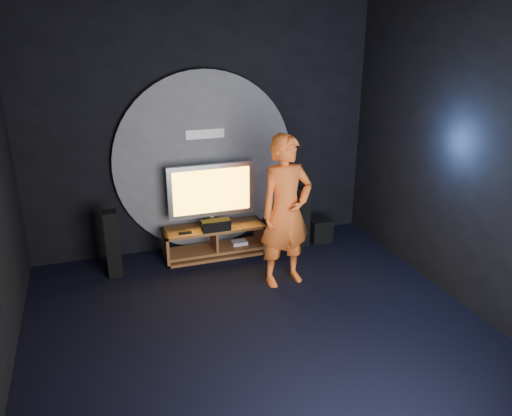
{
  "coord_description": "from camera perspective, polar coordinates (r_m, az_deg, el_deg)",
  "views": [
    {
      "loc": [
        -1.54,
        -4.37,
        3.18
      ],
      "look_at": [
        0.3,
        1.05,
        1.05
      ],
      "focal_mm": 35.0,
      "sensor_mm": 36.0,
      "label": 1
    }
  ],
  "objects": [
    {
      "name": "back_wall",
      "position": [
        7.18,
        -6.07,
        8.83
      ],
      "size": [
        5.0,
        0.04,
        3.5
      ],
      "primitive_type": "cube",
      "color": "black",
      "rests_on": "ground"
    },
    {
      "name": "right_wall",
      "position": [
        6.12,
        23.4,
        5.21
      ],
      "size": [
        0.04,
        5.0,
        3.5
      ],
      "primitive_type": "cube",
      "color": "black",
      "rests_on": "ground"
    },
    {
      "name": "remote",
      "position": [
        6.95,
        -8.11,
        -2.83
      ],
      "size": [
        0.18,
        0.05,
        0.02
      ],
      "primitive_type": "cube",
      "color": "black",
      "rests_on": "media_console"
    },
    {
      "name": "front_wall",
      "position": [
        2.81,
        18.06,
        -11.35
      ],
      "size": [
        5.0,
        0.04,
        3.5
      ],
      "primitive_type": "cube",
      "color": "black",
      "rests_on": "ground"
    },
    {
      "name": "floor",
      "position": [
        5.62,
        0.54,
        -14.06
      ],
      "size": [
        5.0,
        5.0,
        0.0
      ],
      "primitive_type": "plane",
      "color": "black",
      "rests_on": "ground"
    },
    {
      "name": "subwoofer",
      "position": [
        7.78,
        7.27,
        -2.47
      ],
      "size": [
        0.32,
        0.32,
        0.35
      ],
      "primitive_type": "cube",
      "color": "black",
      "rests_on": "ground"
    },
    {
      "name": "tower_speaker_left",
      "position": [
        6.83,
        -16.08,
        -3.96
      ],
      "size": [
        0.18,
        0.2,
        0.91
      ],
      "primitive_type": "cube",
      "color": "black",
      "rests_on": "ground"
    },
    {
      "name": "player",
      "position": [
        6.21,
        3.45,
        -0.4
      ],
      "size": [
        0.77,
        0.57,
        1.95
      ],
      "primitive_type": "imported",
      "rotation": [
        0.0,
        0.0,
        0.15
      ],
      "color": "orange",
      "rests_on": "ground"
    },
    {
      "name": "center_speaker",
      "position": [
        6.98,
        -4.6,
        -1.99
      ],
      "size": [
        0.4,
        0.15,
        0.15
      ],
      "primitive_type": "cube",
      "color": "black",
      "rests_on": "media_console"
    },
    {
      "name": "wall_disc_panel",
      "position": [
        7.23,
        -5.84,
        5.26
      ],
      "size": [
        2.6,
        0.11,
        2.6
      ],
      "color": "#515156",
      "rests_on": "ground"
    },
    {
      "name": "tower_speaker_right",
      "position": [
        7.49,
        5.3,
        -1.0
      ],
      "size": [
        0.18,
        0.2,
        0.91
      ],
      "primitive_type": "cube",
      "color": "black",
      "rests_on": "ground"
    },
    {
      "name": "media_console",
      "position": [
        7.25,
        -4.76,
        -3.98
      ],
      "size": [
        1.43,
        0.45,
        0.45
      ],
      "color": "brown",
      "rests_on": "ground"
    },
    {
      "name": "tv",
      "position": [
        7.03,
        -5.12,
        1.79
      ],
      "size": [
        1.23,
        0.22,
        0.9
      ],
      "color": "#B0B0B7",
      "rests_on": "media_console"
    }
  ]
}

